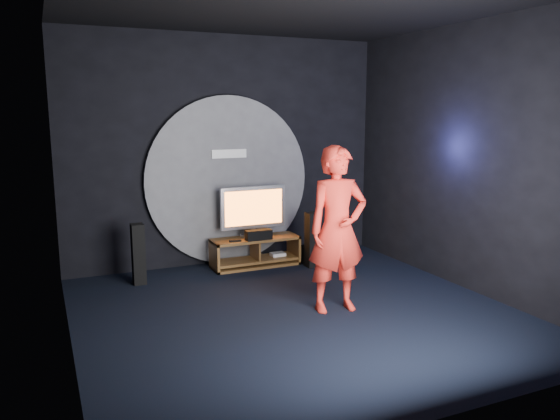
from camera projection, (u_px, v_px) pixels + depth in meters
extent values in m
plane|color=black|center=(296.00, 313.00, 6.48)|extent=(5.00, 5.00, 0.00)
cube|color=black|center=(227.00, 151.00, 8.42)|extent=(5.00, 0.04, 3.50)
cube|color=black|center=(448.00, 198.00, 3.92)|extent=(5.00, 0.04, 3.50)
cube|color=black|center=(60.00, 177.00, 5.17)|extent=(0.04, 5.00, 3.50)
cube|color=black|center=(468.00, 158.00, 7.17)|extent=(0.04, 5.00, 3.50)
cube|color=black|center=(298.00, 3.00, 5.85)|extent=(5.00, 5.00, 0.01)
cylinder|color=#515156|center=(228.00, 181.00, 8.45)|extent=(2.60, 0.08, 2.60)
cube|color=white|center=(229.00, 154.00, 8.32)|extent=(0.55, 0.03, 0.13)
cube|color=brown|center=(255.00, 239.00, 8.36)|extent=(1.36, 0.45, 0.04)
cube|color=brown|center=(255.00, 260.00, 8.42)|extent=(1.31, 0.42, 0.04)
cube|color=brown|center=(214.00, 256.00, 8.14)|extent=(0.04, 0.45, 0.45)
cube|color=brown|center=(294.00, 248.00, 8.66)|extent=(0.04, 0.45, 0.45)
cube|color=brown|center=(255.00, 249.00, 8.39)|extent=(0.03, 0.40, 0.29)
cube|color=brown|center=(255.00, 265.00, 8.44)|extent=(1.36, 0.45, 0.04)
cube|color=white|center=(278.00, 254.00, 8.57)|extent=(0.22, 0.16, 0.05)
cube|color=#B7B7BE|center=(253.00, 235.00, 8.42)|extent=(0.36, 0.22, 0.04)
cylinder|color=#B7B7BE|center=(253.00, 231.00, 8.41)|extent=(0.07, 0.07, 0.10)
cube|color=#B7B7BE|center=(253.00, 207.00, 8.34)|extent=(1.04, 0.06, 0.64)
cube|color=orange|center=(254.00, 208.00, 8.31)|extent=(0.92, 0.01, 0.53)
cube|color=black|center=(259.00, 235.00, 8.21)|extent=(0.40, 0.15, 0.15)
cube|color=black|center=(235.00, 241.00, 8.10)|extent=(0.18, 0.05, 0.02)
cube|color=black|center=(138.00, 254.00, 7.50)|extent=(0.17, 0.19, 0.85)
cube|color=black|center=(312.00, 240.00, 8.33)|extent=(0.17, 0.19, 0.85)
cube|color=black|center=(313.00, 255.00, 8.49)|extent=(0.27, 0.27, 0.30)
imported|color=red|center=(337.00, 229.00, 6.43)|extent=(0.77, 0.55, 1.98)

